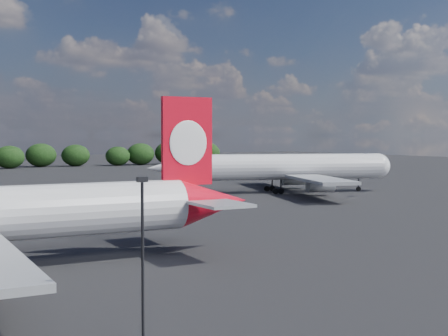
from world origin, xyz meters
TOP-DOWN VIEW (x-y plane):
  - qantas_airliner at (-3.84, 14.71)m, footprint 45.02×42.78m
  - china_southern_airliner at (56.54, 59.25)m, footprint 47.41×45.54m
  - apron_lamp_post at (-1.27, -8.48)m, footprint 0.55×0.30m

SIDE VIEW (x-z plane):
  - qantas_airliner at x=-3.84m, z-range -2.87..11.83m
  - china_southern_airliner at x=56.54m, z-range -3.11..12.78m
  - apron_lamp_post at x=-1.27m, z-range 0.63..9.55m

